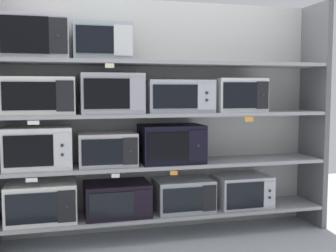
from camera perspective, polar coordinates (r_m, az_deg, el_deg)
name	(u,v)px	position (r m, az deg, el deg)	size (l,w,h in m)	color
back_panel	(162,116)	(3.86, -0.88, 1.33)	(3.01, 0.04, 2.07)	#B2B2AD
upright_right	(314,115)	(4.22, 19.19, 1.37)	(0.05, 0.43, 2.07)	#5B5B5E
shelf_0	(168,213)	(3.78, 0.00, -11.68)	(2.81, 0.43, 0.03)	#99999E
microwave_0	(41,202)	(3.62, -16.81, -9.80)	(0.55, 0.41, 0.32)	silver
microwave_1	(117,199)	(3.65, -6.94, -9.80)	(0.54, 0.39, 0.28)	black
microwave_2	(184,195)	(3.77, 2.12, -9.29)	(0.50, 0.36, 0.28)	#A0A4A7
microwave_3	(242,191)	(3.96, 10.05, -8.62)	(0.49, 0.37, 0.28)	#B9BCC1
shelf_1	(168,164)	(3.68, 0.00, -5.17)	(2.81, 0.43, 0.03)	#99999E
microwave_4	(38,148)	(3.53, -17.22, -2.81)	(0.52, 0.39, 0.33)	silver
microwave_5	(107,149)	(3.55, -8.28, -3.09)	(0.48, 0.38, 0.27)	#BEB9BB
microwave_6	(171,144)	(3.65, 0.45, -2.40)	(0.54, 0.39, 0.33)	black
price_tag_0	(32,180)	(3.36, -18.02, -6.99)	(0.09, 0.00, 0.03)	white
price_tag_1	(116,176)	(3.38, -7.13, -6.72)	(0.06, 0.00, 0.03)	white
price_tag_2	(174,173)	(3.47, 0.80, -6.40)	(0.06, 0.00, 0.04)	orange
shelf_2	(168,114)	(3.63, 0.00, 1.61)	(2.81, 0.43, 0.03)	#99999E
microwave_7	(39,96)	(3.50, -17.14, 3.95)	(0.56, 0.40, 0.30)	silver
microwave_8	(111,93)	(3.52, -7.75, 4.40)	(0.51, 0.42, 0.33)	#A29EA8
microwave_9	(178,96)	(3.64, 1.43, 4.06)	(0.57, 0.36, 0.28)	#B2B4BE
microwave_10	(237,95)	(3.83, 9.41, 4.17)	(0.45, 0.36, 0.30)	silver
price_tag_3	(33,123)	(3.30, -17.80, 0.43)	(0.08, 0.00, 0.03)	white
price_tag_4	(249,119)	(3.65, 10.96, 0.90)	(0.08, 0.00, 0.04)	orange
shelf_3	(168,63)	(3.63, 0.00, 8.49)	(2.81, 0.43, 0.03)	#99999E
microwave_11	(35,38)	(3.53, -17.65, 11.36)	(0.52, 0.36, 0.34)	#BCB1BF
microwave_12	(102,42)	(3.54, -8.96, 11.20)	(0.47, 0.34, 0.30)	#97A5AA
price_tag_5	(110,66)	(3.31, -7.92, 8.13)	(0.07, 0.00, 0.04)	beige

